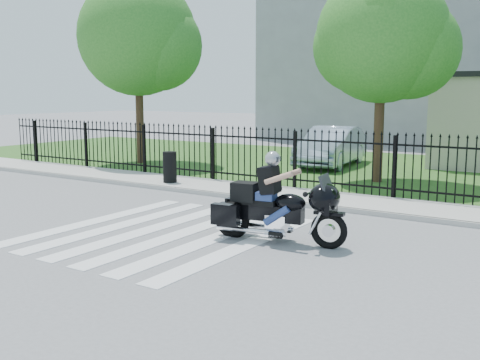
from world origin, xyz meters
The scene contains 12 objects.
ground centered at (0.00, 0.00, 0.00)m, with size 120.00×120.00×0.00m, color slate.
crosswalk centered at (0.00, 0.00, 0.01)m, with size 5.00×5.50×0.01m, color silver, non-canonical shape.
sidewalk centered at (0.00, 5.00, 0.06)m, with size 40.00×2.00×0.12m, color #ADAAA3.
curb centered at (0.00, 4.00, 0.06)m, with size 40.00×0.12×0.12m, color #ADAAA3.
grass_strip centered at (0.00, 12.00, 0.01)m, with size 40.00×12.00×0.02m, color #2A531C.
iron_fence centered at (0.00, 6.00, 0.90)m, with size 26.00×0.04×1.80m.
tree_left centered at (-8.50, 8.50, 5.17)m, with size 4.80×4.80×7.58m.
tree_mid centered at (1.50, 9.00, 4.67)m, with size 4.20×4.20×6.78m.
building_tall centered at (-3.00, 26.00, 6.00)m, with size 15.00×10.00×12.00m, color #95989D.
motorcycle_rider centered at (2.34, 0.62, 0.75)m, with size 2.78×1.09×1.84m.
parked_car centered at (-1.41, 11.91, 0.81)m, with size 1.66×4.77×1.57m, color #A2B4CC.
litter_bin centered at (-3.74, 4.69, 0.61)m, with size 0.43×0.43×0.97m, color black.
Camera 1 is at (7.63, -8.83, 2.93)m, focal length 42.00 mm.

